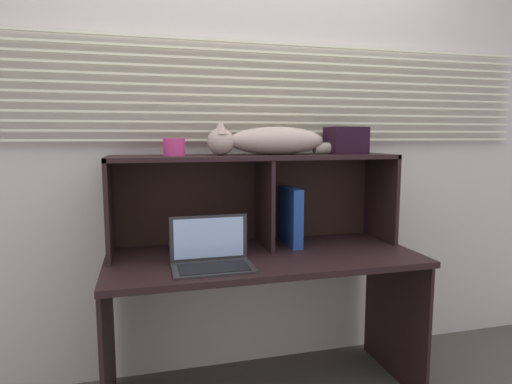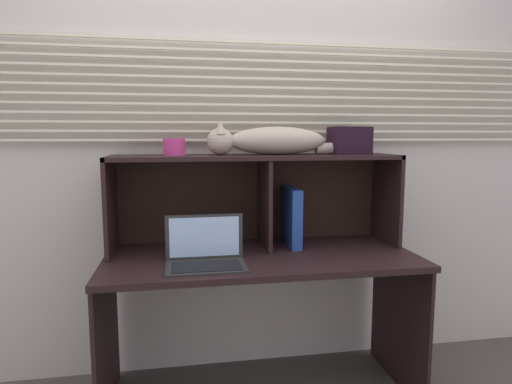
% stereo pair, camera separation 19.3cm
% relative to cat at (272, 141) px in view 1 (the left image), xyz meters
% --- Properties ---
extents(back_panel_with_blinds, '(4.40, 0.08, 2.50)m').
position_rel_cat_xyz_m(back_panel_with_blinds, '(-0.09, 0.22, -0.05)').
color(back_panel_with_blinds, beige).
rests_on(back_panel_with_blinds, ground).
extents(desk, '(1.53, 0.68, 0.75)m').
position_rel_cat_xyz_m(desk, '(-0.09, -0.15, -0.70)').
color(desk, black).
rests_on(desk, ground).
extents(hutch_shelf_unit, '(1.49, 0.35, 0.49)m').
position_rel_cat_xyz_m(hutch_shelf_unit, '(-0.08, 0.04, -0.22)').
color(hutch_shelf_unit, black).
rests_on(hutch_shelf_unit, desk).
extents(cat, '(0.88, 0.18, 0.17)m').
position_rel_cat_xyz_m(cat, '(0.00, 0.00, 0.00)').
color(cat, '#B9A594').
rests_on(cat, hutch_shelf_unit).
extents(laptop, '(0.36, 0.23, 0.22)m').
position_rel_cat_xyz_m(laptop, '(-0.37, -0.29, -0.51)').
color(laptop, '#2A2A2A').
rests_on(laptop, desk).
extents(binder_upright, '(0.05, 0.25, 0.31)m').
position_rel_cat_xyz_m(binder_upright, '(0.11, -0.00, -0.40)').
color(binder_upright, '#204597').
rests_on(binder_upright, desk).
extents(book_stack, '(0.16, 0.23, 0.04)m').
position_rel_cat_xyz_m(book_stack, '(-0.45, -0.00, -0.54)').
color(book_stack, '#435E4C').
rests_on(book_stack, desk).
extents(small_basket, '(0.11, 0.11, 0.09)m').
position_rel_cat_xyz_m(small_basket, '(-0.50, -0.00, -0.03)').
color(small_basket, '#C8387C').
rests_on(small_basket, hutch_shelf_unit).
extents(storage_box, '(0.20, 0.17, 0.15)m').
position_rel_cat_xyz_m(storage_box, '(0.42, -0.00, 0.00)').
color(storage_box, black).
rests_on(storage_box, hutch_shelf_unit).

